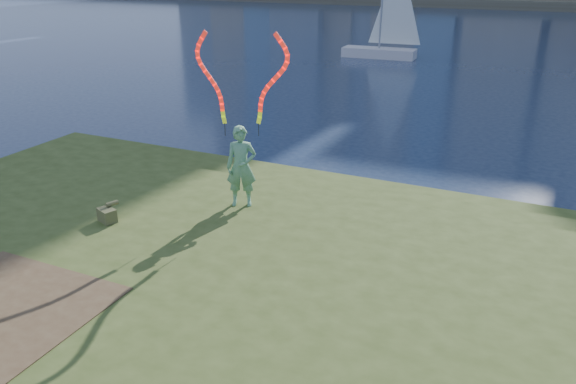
% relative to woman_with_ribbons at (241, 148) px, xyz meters
% --- Properties ---
extents(ground, '(320.00, 320.00, 0.00)m').
position_rel_woman_with_ribbons_xyz_m(ground, '(0.65, -2.34, -2.19)').
color(ground, '#1B2843').
rests_on(ground, ground).
extents(grassy_knoll, '(20.00, 18.00, 0.80)m').
position_rel_woman_with_ribbons_xyz_m(grassy_knoll, '(0.65, -4.64, -1.85)').
color(grassy_knoll, '#374719').
rests_on(grassy_knoll, ground).
extents(woman_with_ribbons, '(1.98, 0.92, 4.25)m').
position_rel_woman_with_ribbons_xyz_m(woman_with_ribbons, '(0.00, 0.00, 0.00)').
color(woman_with_ribbons, '#17722B').
rests_on(woman_with_ribbons, grassy_knoll).
extents(canvas_bag, '(0.49, 0.55, 0.40)m').
position_rel_woman_with_ribbons_xyz_m(canvas_bag, '(-2.24, -2.06, -1.23)').
color(canvas_bag, '#494924').
rests_on(canvas_bag, grassy_knoll).
extents(sailboat, '(5.20, 1.78, 7.85)m').
position_rel_woman_with_ribbons_xyz_m(sailboat, '(-4.34, 27.25, -0.84)').
color(sailboat, silver).
rests_on(sailboat, ground).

